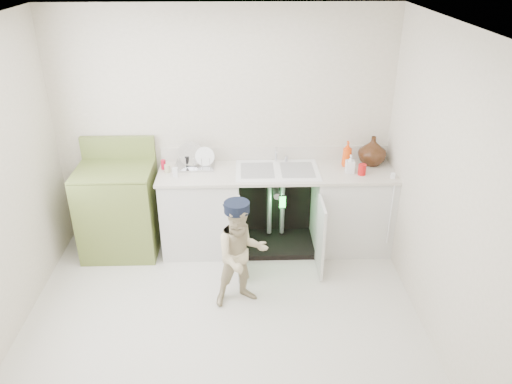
% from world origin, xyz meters
% --- Properties ---
extents(ground, '(3.50, 3.50, 0.00)m').
position_xyz_m(ground, '(0.00, 0.00, 0.00)').
color(ground, beige).
rests_on(ground, ground).
extents(room_shell, '(6.00, 5.50, 1.26)m').
position_xyz_m(room_shell, '(0.00, 0.00, 1.25)').
color(room_shell, beige).
rests_on(room_shell, ground).
extents(counter_run, '(2.44, 1.02, 1.21)m').
position_xyz_m(counter_run, '(0.58, 1.21, 0.47)').
color(counter_run, silver).
rests_on(counter_run, ground).
extents(avocado_stove, '(0.77, 0.65, 1.19)m').
position_xyz_m(avocado_stove, '(-1.11, 1.18, 0.49)').
color(avocado_stove, olive).
rests_on(avocado_stove, ground).
extents(repair_worker, '(0.74, 0.86, 1.03)m').
position_xyz_m(repair_worker, '(0.17, 0.26, 0.52)').
color(repair_worker, '#C0AF8A').
rests_on(repair_worker, ground).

